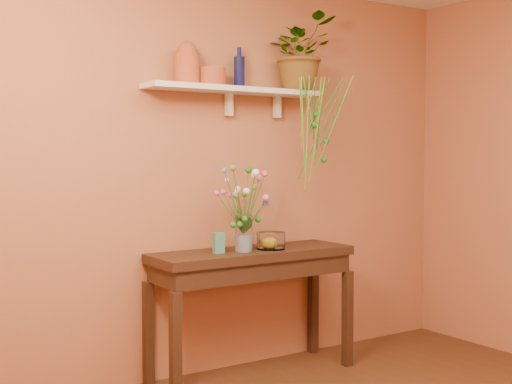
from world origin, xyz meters
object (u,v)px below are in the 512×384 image
object	(u,v)px
terracotta_jug	(187,64)
bouquet	(246,194)
glass_vase	(244,236)
glass_bowl	(271,241)
blue_bottle	(239,72)
sideboard	(252,268)
spider_plant	(300,53)

from	to	relation	value
terracotta_jug	bouquet	bearing A→B (deg)	-25.99
glass_vase	glass_bowl	distance (m)	0.22
blue_bottle	glass_bowl	bearing A→B (deg)	-57.01
bouquet	terracotta_jug	bearing A→B (deg)	154.01
glass_vase	bouquet	bearing A→B (deg)	-28.08
glass_vase	blue_bottle	bearing A→B (deg)	66.04
bouquet	blue_bottle	bearing A→B (deg)	70.13
terracotta_jug	glass_vase	xyz separation A→B (m)	(0.33, -0.16, -1.12)
bouquet	sideboard	bearing A→B (deg)	33.98
bouquet	glass_bowl	world-z (taller)	bouquet
blue_bottle	glass_vase	size ratio (longest dim) A/B	1.15
sideboard	bouquet	distance (m)	0.51
sideboard	terracotta_jug	size ratio (longest dim) A/B	5.16
bouquet	glass_vase	bearing A→B (deg)	151.92
blue_bottle	bouquet	distance (m)	0.85
sideboard	blue_bottle	distance (m)	1.33
sideboard	glass_vase	world-z (taller)	glass_vase
spider_plant	glass_vase	bearing A→B (deg)	-164.90
terracotta_jug	glass_vase	size ratio (longest dim) A/B	1.14
terracotta_jug	glass_bowl	xyz separation A→B (m)	(0.54, -0.16, -1.16)
glass_bowl	blue_bottle	bearing A→B (deg)	122.99
terracotta_jug	blue_bottle	world-z (taller)	blue_bottle
blue_bottle	spider_plant	distance (m)	0.50
terracotta_jug	bouquet	size ratio (longest dim) A/B	0.59
spider_plant	glass_vase	distance (m)	1.38
blue_bottle	glass_bowl	size ratio (longest dim) A/B	1.43
sideboard	blue_bottle	size ratio (longest dim) A/B	5.10
spider_plant	glass_vase	world-z (taller)	spider_plant
blue_bottle	bouquet	size ratio (longest dim) A/B	0.60
spider_plant	glass_bowl	distance (m)	1.36
sideboard	glass_vase	xyz separation A→B (m)	(-0.10, -0.05, 0.22)
glass_vase	bouquet	world-z (taller)	bouquet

